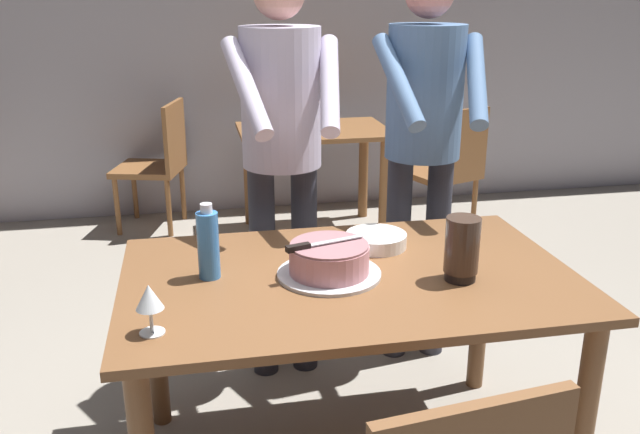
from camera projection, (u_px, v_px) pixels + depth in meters
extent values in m
cube|color=#ADA8B2|center=(251.00, 29.00, 4.90)|extent=(10.00, 0.12, 2.70)
cube|color=brown|center=(349.00, 278.00, 2.20)|extent=(1.48, 0.93, 0.03)
cylinder|color=brown|center=(584.00, 421.00, 2.09)|extent=(0.07, 0.07, 0.72)
cylinder|color=brown|center=(156.00, 341.00, 2.57)|extent=(0.07, 0.07, 0.72)
cylinder|color=brown|center=(480.00, 310.00, 2.81)|extent=(0.07, 0.07, 0.72)
cylinder|color=silver|center=(329.00, 273.00, 2.19)|extent=(0.34, 0.34, 0.01)
cylinder|color=#D18C93|center=(329.00, 259.00, 2.17)|extent=(0.26, 0.26, 0.09)
cylinder|color=#926267|center=(329.00, 245.00, 2.16)|extent=(0.25, 0.25, 0.01)
cube|color=silver|center=(335.00, 241.00, 2.16)|extent=(0.20, 0.07, 0.00)
cube|color=black|center=(298.00, 248.00, 2.11)|extent=(0.08, 0.05, 0.02)
cylinder|color=white|center=(376.00, 245.00, 2.43)|extent=(0.22, 0.22, 0.01)
cylinder|color=white|center=(376.00, 243.00, 2.43)|extent=(0.22, 0.22, 0.01)
cylinder|color=white|center=(376.00, 240.00, 2.42)|extent=(0.22, 0.22, 0.01)
cylinder|color=white|center=(376.00, 237.00, 2.42)|extent=(0.22, 0.22, 0.01)
cylinder|color=white|center=(376.00, 235.00, 2.42)|extent=(0.22, 0.22, 0.01)
cylinder|color=silver|center=(152.00, 332.00, 1.82)|extent=(0.07, 0.07, 0.00)
cylinder|color=silver|center=(151.00, 320.00, 1.81)|extent=(0.01, 0.01, 0.07)
cone|color=silver|center=(149.00, 297.00, 1.79)|extent=(0.08, 0.08, 0.07)
cylinder|color=#387AC6|center=(208.00, 245.00, 2.14)|extent=(0.07, 0.07, 0.22)
cylinder|color=silver|center=(206.00, 208.00, 2.10)|extent=(0.04, 0.04, 0.03)
cylinder|color=black|center=(460.00, 275.00, 2.15)|extent=(0.10, 0.10, 0.03)
cylinder|color=#3F2D23|center=(462.00, 245.00, 2.12)|extent=(0.11, 0.11, 0.18)
cylinder|color=#2D2D38|center=(305.00, 270.00, 2.92)|extent=(0.11, 0.11, 0.95)
cylinder|color=#2D2D38|center=(264.00, 273.00, 2.88)|extent=(0.11, 0.11, 0.95)
cylinder|color=#B7ADC6|center=(281.00, 98.00, 2.66)|extent=(0.32, 0.32, 0.55)
cylinder|color=#B7ADC6|center=(330.00, 85.00, 2.50)|extent=(0.15, 0.42, 0.34)
cylinder|color=#B7ADC6|center=(246.00, 87.00, 2.43)|extent=(0.16, 0.42, 0.34)
cylinder|color=#2D2D38|center=(436.00, 258.00, 3.05)|extent=(0.11, 0.11, 0.95)
cylinder|color=#2D2D38|center=(397.00, 259.00, 3.03)|extent=(0.11, 0.11, 0.95)
cylinder|color=#4C6B93|center=(425.00, 92.00, 2.80)|extent=(0.32, 0.32, 0.55)
cylinder|color=#4C6B93|center=(477.00, 80.00, 2.62)|extent=(0.19, 0.42, 0.34)
cylinder|color=#4C6B93|center=(398.00, 81.00, 2.59)|extent=(0.12, 0.42, 0.34)
cube|color=brown|center=(314.00, 131.00, 4.51)|extent=(1.00, 0.70, 0.03)
cylinder|color=brown|center=(257.00, 199.00, 4.30)|extent=(0.07, 0.07, 0.71)
cylinder|color=brown|center=(384.00, 191.00, 4.45)|extent=(0.07, 0.07, 0.71)
cylinder|color=brown|center=(249.00, 176.00, 4.81)|extent=(0.07, 0.07, 0.71)
cylinder|color=brown|center=(363.00, 170.00, 4.96)|extent=(0.07, 0.07, 0.71)
cube|color=brown|center=(438.00, 173.00, 4.61)|extent=(0.56, 0.56, 0.04)
cylinder|color=brown|center=(400.00, 202.00, 4.74)|extent=(0.04, 0.04, 0.41)
cylinder|color=brown|center=(439.00, 194.00, 4.92)|extent=(0.04, 0.04, 0.41)
cylinder|color=brown|center=(433.00, 216.00, 4.45)|extent=(0.04, 0.04, 0.41)
cylinder|color=brown|center=(474.00, 207.00, 4.62)|extent=(0.04, 0.04, 0.41)
cube|color=brown|center=(461.00, 144.00, 4.36)|extent=(0.42, 0.18, 0.45)
cube|color=brown|center=(148.00, 169.00, 4.72)|extent=(0.54, 0.54, 0.04)
cylinder|color=brown|center=(117.00, 207.00, 4.63)|extent=(0.04, 0.04, 0.41)
cylinder|color=brown|center=(135.00, 192.00, 4.97)|extent=(0.04, 0.04, 0.41)
cylinder|color=brown|center=(169.00, 208.00, 4.60)|extent=(0.04, 0.04, 0.41)
cylinder|color=brown|center=(183.00, 193.00, 4.95)|extent=(0.04, 0.04, 0.41)
cube|color=brown|center=(175.00, 135.00, 4.62)|extent=(0.15, 0.43, 0.45)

